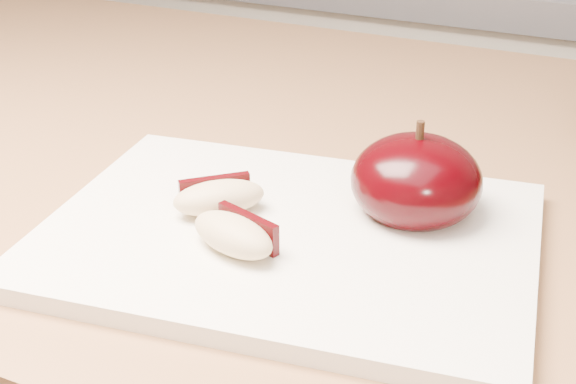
% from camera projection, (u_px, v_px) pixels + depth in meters
% --- Properties ---
extents(back_cabinet, '(2.40, 0.62, 0.94)m').
position_uv_depth(back_cabinet, '(463.00, 224.00, 1.40)').
color(back_cabinet, silver).
rests_on(back_cabinet, ground).
extents(cutting_board, '(0.33, 0.26, 0.01)m').
position_uv_depth(cutting_board, '(288.00, 237.00, 0.49)').
color(cutting_board, white).
rests_on(cutting_board, island_counter).
extents(apple_half, '(0.10, 0.10, 0.07)m').
position_uv_depth(apple_half, '(416.00, 181.00, 0.50)').
color(apple_half, black).
rests_on(apple_half, cutting_board).
extents(apple_wedge_a, '(0.06, 0.06, 0.02)m').
position_uv_depth(apple_wedge_a, '(219.00, 197.00, 0.51)').
color(apple_wedge_a, '#D2B585').
rests_on(apple_wedge_a, cutting_board).
extents(apple_wedge_b, '(0.06, 0.04, 0.02)m').
position_uv_depth(apple_wedge_b, '(235.00, 234.00, 0.46)').
color(apple_wedge_b, '#D2B585').
rests_on(apple_wedge_b, cutting_board).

